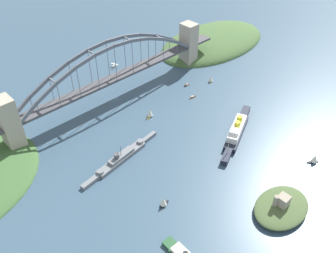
{
  "coord_description": "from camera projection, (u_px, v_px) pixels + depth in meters",
  "views": [
    {
      "loc": [
        180.39,
        268.13,
        215.68
      ],
      "look_at": [
        0.0,
        79.96,
        8.0
      ],
      "focal_mm": 38.83,
      "sensor_mm": 36.0,
      "label": 1
    }
  ],
  "objects": [
    {
      "name": "naval_cruiser",
      "position": [
        121.0,
        158.0,
        308.69
      ],
      "size": [
        87.3,
        15.32,
        15.7
      ],
      "color": "slate",
      "rests_on": "ground"
    },
    {
      "name": "harbor_arch_bridge",
      "position": [
        113.0,
        76.0,
        366.65
      ],
      "size": [
        283.13,
        17.44,
        63.96
      ],
      "color": "#ADA38E",
      "rests_on": "ground"
    },
    {
      "name": "small_boat_3",
      "position": [
        211.0,
        79.0,
        407.36
      ],
      "size": [
        7.49,
        6.22,
        7.8
      ],
      "color": "gold",
      "rests_on": "ground"
    },
    {
      "name": "ground_plane",
      "position": [
        116.0,
        98.0,
        383.42
      ],
      "size": [
        1400.0,
        1400.0,
        0.0
      ],
      "primitive_type": "plane",
      "color": "#385166"
    },
    {
      "name": "small_boat_1",
      "position": [
        315.0,
        159.0,
        305.19
      ],
      "size": [
        8.63,
        7.74,
        8.97
      ],
      "color": "black",
      "rests_on": "ground"
    },
    {
      "name": "fort_island_mid_harbor",
      "position": [
        281.0,
        207.0,
        266.23
      ],
      "size": [
        47.9,
        34.76,
        15.78
      ],
      "color": "#4C6038",
      "rests_on": "ground"
    },
    {
      "name": "headland_west_shore",
      "position": [
        213.0,
        42.0,
        488.9
      ],
      "size": [
        168.53,
        99.06,
        28.1
      ],
      "color": "#476638",
      "rests_on": "ground"
    },
    {
      "name": "small_boat_2",
      "position": [
        150.0,
        113.0,
        355.91
      ],
      "size": [
        9.64,
        7.03,
        9.65
      ],
      "color": "gold",
      "rests_on": "ground"
    },
    {
      "name": "ocean_liner",
      "position": [
        237.0,
        131.0,
        332.91
      ],
      "size": [
        81.58,
        40.82,
        17.09
      ],
      "color": "#1E2333",
      "rests_on": "ground"
    },
    {
      "name": "small_boat_0",
      "position": [
        163.0,
        202.0,
        269.24
      ],
      "size": [
        8.99,
        5.46,
        9.17
      ],
      "color": "black",
      "rests_on": "ground"
    },
    {
      "name": "seaplane_taxiing_near_bridge",
      "position": [
        114.0,
        65.0,
        435.27
      ],
      "size": [
        8.19,
        9.42,
        4.94
      ],
      "color": "#B7B7B2",
      "rests_on": "ground"
    },
    {
      "name": "small_boat_5",
      "position": [
        193.0,
        97.0,
        384.18
      ],
      "size": [
        8.76,
        2.17,
        2.02
      ],
      "color": "brown",
      "rests_on": "ground"
    },
    {
      "name": "small_boat_4",
      "position": [
        186.0,
        83.0,
        401.63
      ],
      "size": [
        6.18,
        4.27,
        6.2
      ],
      "color": "brown",
      "rests_on": "ground"
    }
  ]
}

